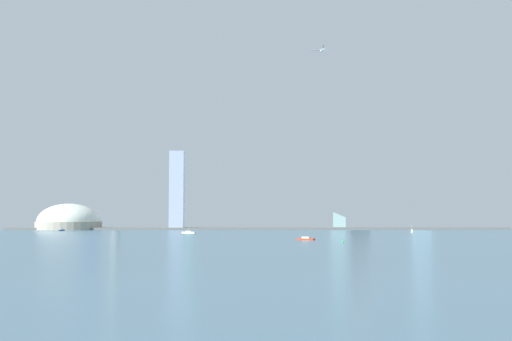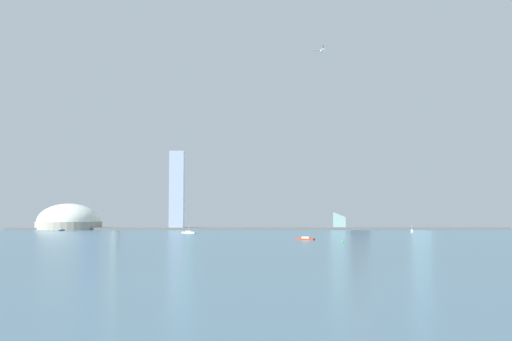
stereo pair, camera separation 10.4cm
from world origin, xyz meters
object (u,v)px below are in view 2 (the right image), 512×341
object	(u,v)px
boat_3	(189,232)
skyscraper_5	(341,206)
skyscraper_0	(177,190)
skyscraper_2	(421,182)
stadium_dome	(69,222)
skyscraper_4	(185,174)
observation_tower	(117,112)
airplane	(320,51)
boat_1	(62,230)
skyscraper_1	(359,173)
boat_0	(306,239)
skyscraper_6	(338,193)
boat_2	(412,231)
skyscraper_3	(90,191)
channel_buoy_1	(180,232)
channel_buoy_0	(343,241)

from	to	relation	value
boat_3	skyscraper_5	bearing A→B (deg)	70.83
skyscraper_0	skyscraper_2	bearing A→B (deg)	8.49
stadium_dome	skyscraper_4	distance (m)	195.78
observation_tower	airplane	xyz separation A→B (m)	(312.40, -45.64, 86.70)
skyscraper_4	boat_1	distance (m)	227.56
skyscraper_1	boat_0	distance (m)	475.83
stadium_dome	skyscraper_0	distance (m)	169.68
skyscraper_6	boat_2	world-z (taller)	skyscraper_6
skyscraper_4	boat_3	bearing A→B (deg)	-84.44
boat_3	airplane	world-z (taller)	airplane
skyscraper_0	boat_1	bearing A→B (deg)	-158.35
boat_1	boat_2	distance (m)	472.42
skyscraper_3	boat_0	size ratio (longest dim) A/B	7.74
skyscraper_4	boat_2	world-z (taller)	skyscraper_4
skyscraper_0	boat_3	size ratio (longest dim) A/B	6.75
observation_tower	stadium_dome	bearing A→B (deg)	-156.55
boat_2	channel_buoy_1	bearing A→B (deg)	112.85
skyscraper_2	boat_1	bearing A→B (deg)	-167.59
skyscraper_1	skyscraper_2	distance (m)	100.20
channel_buoy_0	skyscraper_4	bearing A→B (deg)	108.11
channel_buoy_1	stadium_dome	bearing A→B (deg)	131.59
skyscraper_5	channel_buoy_1	distance (m)	396.38
boat_0	boat_2	xyz separation A→B (m)	(157.64, 237.03, 0.27)
stadium_dome	skyscraper_2	size ratio (longest dim) A/B	0.64
skyscraper_4	skyscraper_5	xyz separation A→B (m)	(257.01, 41.55, -50.58)
skyscraper_2	boat_2	world-z (taller)	skyscraper_2
skyscraper_1	boat_1	size ratio (longest dim) A/B	21.39
boat_1	boat_2	world-z (taller)	boat_2
boat_2	observation_tower	bearing A→B (deg)	79.54
observation_tower	channel_buoy_0	size ratio (longest dim) A/B	151.49
boat_1	boat_0	bearing A→B (deg)	95.42
observation_tower	boat_2	xyz separation A→B (m)	(406.42, -200.95, -180.36)
boat_3	airplane	bearing A→B (deg)	62.99
boat_0	skyscraper_4	bearing A→B (deg)	-45.59
stadium_dome	skyscraper_0	world-z (taller)	skyscraper_0
stadium_dome	boat_3	bearing A→B (deg)	-46.00
stadium_dome	skyscraper_0	size ratio (longest dim) A/B	0.84
skyscraper_2	skyscraper_3	distance (m)	541.35
skyscraper_5	skyscraper_0	bearing A→B (deg)	-155.74
boat_2	skyscraper_2	bearing A→B (deg)	-2.81
skyscraper_1	boat_3	distance (m)	358.16
skyscraper_3	skyscraper_6	size ratio (longest dim) A/B	1.08
boat_0	channel_buoy_1	distance (m)	239.68
airplane	channel_buoy_0	bearing A→B (deg)	164.50
boat_1	boat_3	size ratio (longest dim) A/B	0.47
stadium_dome	boat_0	xyz separation A→B (m)	(313.88, -409.74, -9.56)
skyscraper_0	skyscraper_1	distance (m)	289.38
skyscraper_2	skyscraper_4	distance (m)	376.74
skyscraper_6	boat_1	bearing A→B (deg)	-167.79
stadium_dome	channel_buoy_0	size ratio (longest dim) A/B	40.94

